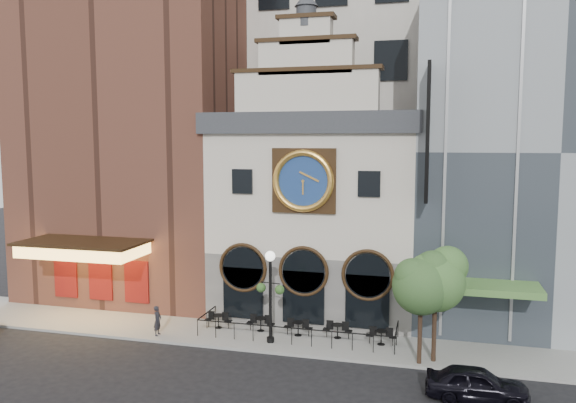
% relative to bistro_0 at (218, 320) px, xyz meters
% --- Properties ---
extents(ground, '(120.00, 120.00, 0.00)m').
position_rel_bistro_0_xyz_m(ground, '(4.69, -2.71, -0.61)').
color(ground, black).
rests_on(ground, ground).
extents(sidewalk, '(44.00, 5.00, 0.15)m').
position_rel_bistro_0_xyz_m(sidewalk, '(4.69, -0.21, -0.54)').
color(sidewalk, gray).
rests_on(sidewalk, ground).
extents(clock_building, '(12.60, 8.78, 18.65)m').
position_rel_bistro_0_xyz_m(clock_building, '(4.69, 5.11, 6.07)').
color(clock_building, '#605E5B').
rests_on(clock_building, ground).
extents(theater_building, '(14.00, 15.60, 25.00)m').
position_rel_bistro_0_xyz_m(theater_building, '(-8.31, 7.24, 11.99)').
color(theater_building, brown).
rests_on(theater_building, ground).
extents(retail_building, '(14.00, 14.40, 20.00)m').
position_rel_bistro_0_xyz_m(retail_building, '(17.68, 7.27, 9.53)').
color(retail_building, gray).
rests_on(retail_building, ground).
extents(office_tower, '(20.00, 16.00, 40.00)m').
position_rel_bistro_0_xyz_m(office_tower, '(4.69, 17.29, 19.39)').
color(office_tower, beige).
rests_on(office_tower, ground).
extents(cafe_railing, '(10.60, 2.60, 0.90)m').
position_rel_bistro_0_xyz_m(cafe_railing, '(4.69, -0.21, -0.01)').
color(cafe_railing, black).
rests_on(cafe_railing, sidewalk).
extents(bistro_0, '(1.58, 0.68, 0.90)m').
position_rel_bistro_0_xyz_m(bistro_0, '(0.00, 0.00, 0.00)').
color(bistro_0, black).
rests_on(bistro_0, sidewalk).
extents(bistro_1, '(1.58, 0.68, 0.90)m').
position_rel_bistro_0_xyz_m(bistro_1, '(2.49, 0.10, 0.00)').
color(bistro_1, black).
rests_on(bistro_1, sidewalk).
extents(bistro_2, '(1.58, 0.68, 0.90)m').
position_rel_bistro_0_xyz_m(bistro_2, '(4.69, -0.08, 0.00)').
color(bistro_2, black).
rests_on(bistro_2, sidewalk).
extents(bistro_3, '(1.58, 0.68, 0.90)m').
position_rel_bistro_0_xyz_m(bistro_3, '(6.84, 0.08, 0.00)').
color(bistro_3, black).
rests_on(bistro_3, sidewalk).
extents(bistro_4, '(1.58, 0.68, 0.90)m').
position_rel_bistro_0_xyz_m(bistro_4, '(9.21, -0.31, 0.00)').
color(bistro_4, black).
rests_on(bistro_4, sidewalk).
extents(car_right, '(4.18, 1.72, 1.42)m').
position_rel_bistro_0_xyz_m(car_right, '(13.61, -5.34, 0.10)').
color(car_right, black).
rests_on(car_right, ground).
extents(pedestrian, '(0.42, 0.61, 1.64)m').
position_rel_bistro_0_xyz_m(pedestrian, '(-2.78, -1.95, 0.35)').
color(pedestrian, black).
rests_on(pedestrian, sidewalk).
extents(lamppost, '(1.56, 0.66, 4.90)m').
position_rel_bistro_0_xyz_m(lamppost, '(3.51, -1.42, 2.57)').
color(lamppost, black).
rests_on(lamppost, sidewalk).
extents(tree_left, '(2.83, 2.72, 5.44)m').
position_rel_bistro_0_xyz_m(tree_left, '(11.25, -2.28, 3.53)').
color(tree_left, '#382619').
rests_on(tree_left, sidewalk).
extents(tree_right, '(2.91, 2.80, 5.61)m').
position_rel_bistro_0_xyz_m(tree_right, '(11.91, -1.81, 3.65)').
color(tree_right, '#382619').
rests_on(tree_right, sidewalk).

